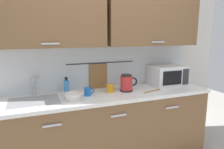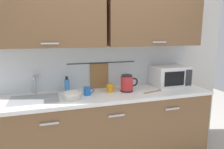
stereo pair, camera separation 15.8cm
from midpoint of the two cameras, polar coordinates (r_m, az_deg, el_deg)
counter_unit at (r=2.62m, az=0.55°, el=-14.61°), size 2.53×0.64×0.90m
back_wall_assembly at (r=2.59m, az=-0.76°, el=9.53°), size 3.70×0.41×2.50m
sink_faucet at (r=2.53m, az=-19.02°, el=-2.02°), size 0.09×0.17×0.22m
microwave at (r=2.92m, az=17.17°, el=-0.42°), size 0.46×0.35×0.27m
electric_kettle at (r=2.54m, az=6.01°, el=-2.45°), size 0.23×0.16×0.21m
dish_soap_bottle at (r=2.52m, az=-10.63°, el=-3.02°), size 0.06×0.06×0.20m
mug_near_sink at (r=2.39m, az=-4.98°, el=-4.64°), size 0.12×0.08×0.09m
mixing_bowl at (r=2.26m, az=-9.03°, el=-5.73°), size 0.21×0.21×0.08m
mug_by_kettle at (r=2.50m, az=1.33°, el=-3.86°), size 0.12×0.08×0.09m
wooden_spoon at (r=2.60m, az=13.59°, el=-4.55°), size 0.27×0.09×0.01m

